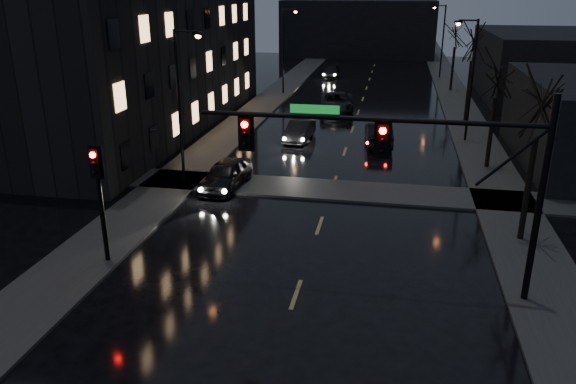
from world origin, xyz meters
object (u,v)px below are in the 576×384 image
at_px(oncoming_car_c, 337,103).
at_px(oncoming_car_b, 299,131).
at_px(lead_car, 378,134).
at_px(oncoming_car_a, 226,175).
at_px(oncoming_car_d, 331,72).

bearing_deg(oncoming_car_c, oncoming_car_b, -105.19).
distance_m(oncoming_car_b, lead_car, 5.36).
bearing_deg(oncoming_car_a, oncoming_car_d, 93.78).
height_order(oncoming_car_b, oncoming_car_c, oncoming_car_c).
bearing_deg(oncoming_car_c, lead_car, -74.69).
distance_m(oncoming_car_a, oncoming_car_d, 38.51).
distance_m(oncoming_car_a, oncoming_car_c, 20.13).
distance_m(oncoming_car_a, oncoming_car_b, 10.47).
bearing_deg(oncoming_car_a, oncoming_car_b, 83.56).
distance_m(oncoming_car_d, lead_car, 29.18).
distance_m(oncoming_car_c, lead_car, 10.48).
height_order(oncoming_car_b, lead_car, lead_car).
bearing_deg(oncoming_car_d, lead_car, -80.52).
height_order(oncoming_car_a, oncoming_car_b, oncoming_car_a).
bearing_deg(lead_car, oncoming_car_d, -83.56).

